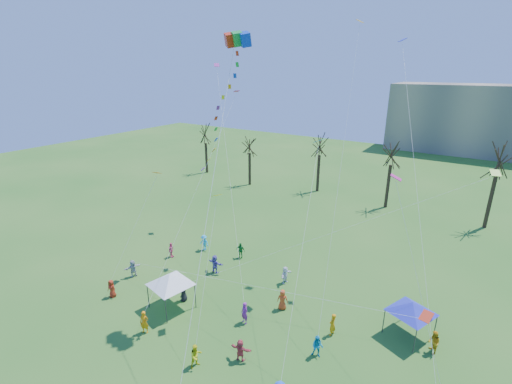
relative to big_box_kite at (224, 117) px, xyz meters
The scene contains 7 objects.
ground 16.83m from the big_box_kite, 65.92° to the right, with size 160.00×160.00×0.00m, color #25611E.
bare_tree_row 31.44m from the big_box_kite, 72.57° to the left, with size 68.20×8.54×10.83m.
big_box_kite is the anchor object (origin of this frame).
canopy_tent_white 13.46m from the big_box_kite, 146.49° to the right, with size 4.03×4.03×3.09m.
canopy_tent_blue 18.69m from the big_box_kite, 18.85° to the left, with size 3.53×3.53×2.86m.
festival_crowd 14.73m from the big_box_kite, ahead, with size 29.32×13.80×1.86m.
small_kites_aloft 6.65m from the big_box_kite, 59.71° to the left, with size 28.73×18.05×32.62m.
Camera 1 is at (12.09, -12.77, 18.37)m, focal length 25.00 mm.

